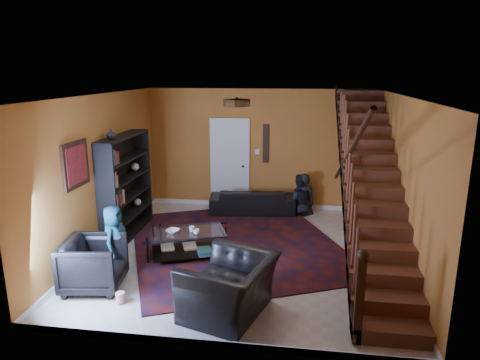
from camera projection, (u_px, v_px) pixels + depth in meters
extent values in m
plane|color=beige|center=(244.00, 253.00, 7.72)|extent=(5.50, 5.50, 0.00)
plane|color=#AF7527|center=(259.00, 150.00, 10.00)|extent=(5.20, 0.00, 5.20)
plane|color=#AF7527|center=(211.00, 238.00, 4.73)|extent=(5.20, 0.00, 5.20)
plane|color=#AF7527|center=(101.00, 173.00, 7.72)|extent=(0.00, 5.50, 5.50)
plane|color=#AF7527|center=(401.00, 183.00, 7.01)|extent=(0.00, 5.50, 5.50)
plane|color=white|center=(244.00, 95.00, 7.02)|extent=(5.50, 5.50, 0.00)
cube|color=silver|center=(259.00, 205.00, 10.33)|extent=(5.20, 0.02, 0.10)
cube|color=silver|center=(108.00, 243.00, 8.06)|extent=(0.02, 5.50, 0.10)
cube|color=#AF7527|center=(370.00, 187.00, 7.09)|extent=(0.95, 4.92, 2.83)
cube|color=black|center=(343.00, 181.00, 7.14)|extent=(0.04, 5.02, 3.02)
cylinder|color=black|center=(346.00, 155.00, 7.02)|extent=(0.07, 4.20, 2.44)
cube|color=black|center=(359.00, 302.00, 5.04)|extent=(0.10, 0.10, 1.10)
cube|color=black|center=(126.00, 186.00, 8.37)|extent=(0.35, 1.80, 2.00)
cube|color=black|center=(128.00, 215.00, 8.52)|extent=(0.35, 1.72, 0.03)
cube|color=black|center=(126.00, 178.00, 8.33)|extent=(0.35, 1.72, 0.03)
cube|color=silver|center=(230.00, 165.00, 10.17)|extent=(0.82, 0.05, 2.05)
cube|color=maroon|center=(76.00, 165.00, 6.77)|extent=(0.04, 0.74, 0.74)
cube|color=black|center=(266.00, 144.00, 9.93)|extent=(0.14, 0.03, 0.90)
cylinder|color=#3F2814|center=(237.00, 103.00, 6.27)|extent=(0.40, 0.40, 0.10)
cube|color=#4E140E|center=(235.00, 243.00, 8.14)|extent=(5.07, 5.34, 0.02)
imported|color=black|center=(252.00, 201.00, 9.86)|extent=(2.02, 0.99, 0.57)
imported|color=black|center=(94.00, 264.00, 6.39)|extent=(0.98, 0.96, 0.79)
imported|color=black|center=(229.00, 287.00, 5.72)|extent=(1.37, 1.46, 0.78)
imported|color=black|center=(303.00, 203.00, 9.76)|extent=(0.53, 0.37, 1.41)
imported|color=black|center=(299.00, 204.00, 9.78)|extent=(0.72, 0.58, 1.39)
imported|color=navy|center=(114.00, 240.00, 6.83)|extent=(0.40, 0.58, 1.14)
cube|color=black|center=(148.00, 251.00, 7.23)|extent=(0.04, 0.04, 0.48)
cube|color=black|center=(218.00, 255.00, 7.06)|extent=(0.04, 0.04, 0.48)
cube|color=black|center=(161.00, 236.00, 7.89)|extent=(0.04, 0.04, 0.48)
cube|color=black|center=(226.00, 239.00, 7.72)|extent=(0.04, 0.04, 0.48)
cube|color=black|center=(188.00, 251.00, 7.50)|extent=(1.39, 1.09, 0.02)
cube|color=silver|center=(188.00, 232.00, 7.41)|extent=(1.46, 1.16, 0.02)
imported|color=#999999|center=(196.00, 232.00, 7.29)|extent=(0.12, 0.12, 0.09)
imported|color=#999999|center=(192.00, 229.00, 7.41)|extent=(0.12, 0.12, 0.09)
imported|color=#999999|center=(173.00, 231.00, 7.36)|extent=(0.27, 0.27, 0.05)
imported|color=#999999|center=(111.00, 134.00, 7.62)|extent=(0.18, 0.18, 0.19)
cylinder|color=red|center=(120.00, 297.00, 6.03)|extent=(0.14, 0.14, 0.15)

